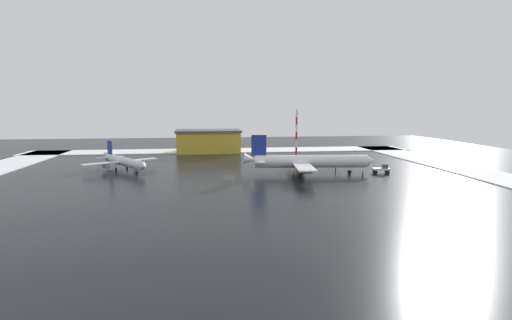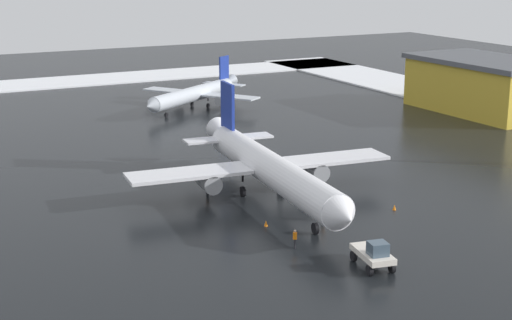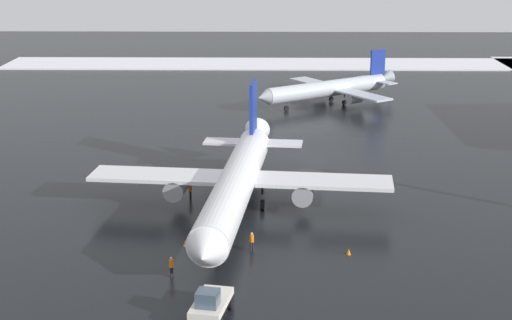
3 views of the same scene
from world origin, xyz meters
The scene contains 13 objects.
ground_plane centered at (0.00, 0.00, 0.00)m, with size 240.00×240.00×0.00m, color black.
snow_bank_far centered at (0.00, -50.00, 0.14)m, with size 152.00×16.00×0.28m, color white.
snow_bank_left centered at (-67.00, 0.00, 0.14)m, with size 14.00×116.00×0.28m, color white.
airplane_foreground_jet centered at (-20.62, 8.10, 3.48)m, with size 35.44×29.47×10.52m.
airplane_far_rear centered at (29.41, -4.44, 2.57)m, with size 19.61×22.80×7.77m.
pushback_tug centered at (-41.02, 9.16, 1.28)m, with size 4.92×3.01×2.50m.
ground_crew_near_tug centered at (-34.11, 12.71, 0.97)m, with size 0.36×0.36×1.71m.
ground_crew_mid_apron centered at (-28.87, 6.53, 0.97)m, with size 0.36×0.36×1.71m.
ground_crew_by_nose_gear centered at (-15.60, 13.00, 0.97)m, with size 0.36×0.36×1.71m.
antenna_mast centered at (-27.03, -33.76, 8.43)m, with size 0.70×0.70×16.85m.
cargo_hangar centered at (5.34, -45.73, 4.44)m, with size 25.31×15.53×8.80m.
traffic_cone_near_nose centered at (-27.83, 12.28, 0.28)m, with size 0.36×0.36×0.55m, color orange.
traffic_cone_mid_line centered at (-29.46, -1.62, 0.28)m, with size 0.36×0.36×0.55m, color orange.
Camera 1 is at (6.07, 110.63, 18.21)m, focal length 28.00 mm.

